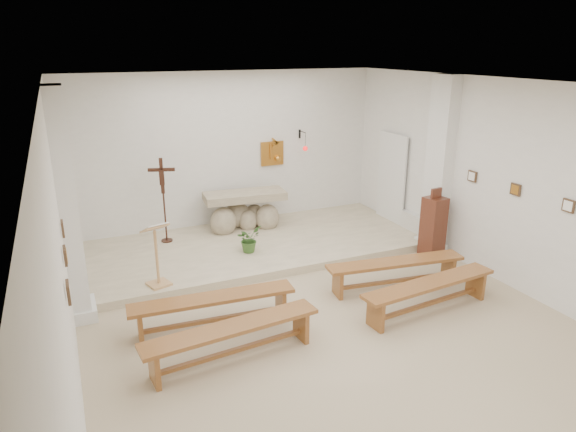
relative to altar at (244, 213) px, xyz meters
name	(u,v)px	position (x,y,z in m)	size (l,w,h in m)	color
ground	(336,331)	(-0.14, -4.40, -0.50)	(7.00, 10.00, 0.00)	tan
wall_left	(63,260)	(-3.63, -4.40, 1.25)	(0.02, 10.00, 3.50)	white
wall_right	(526,191)	(3.35, -4.40, 1.25)	(0.02, 10.00, 3.50)	white
wall_back	(228,153)	(-0.14, 0.59, 1.25)	(7.00, 0.02, 3.50)	white
ceiling	(344,88)	(-0.14, -4.40, 2.99)	(7.00, 10.00, 0.02)	silver
sanctuary_platform	(253,246)	(-0.14, -0.90, -0.42)	(6.98, 3.00, 0.15)	beige
pilaster_left	(68,209)	(-3.51, -2.40, 1.25)	(0.26, 0.55, 3.50)	white
pilaster_right	(439,166)	(3.23, -2.40, 1.25)	(0.26, 0.55, 3.50)	white
gold_wall_relief	(272,153)	(0.91, 0.56, 1.15)	(0.55, 0.04, 0.55)	#C4812E
sanctuary_lamp	(305,146)	(1.61, 0.30, 1.31)	(0.11, 0.36, 0.44)	black
station_frame_left_front	(68,292)	(-3.61, -5.20, 1.22)	(0.03, 0.20, 0.20)	#46301E
station_frame_left_mid	(65,256)	(-3.61, -4.20, 1.22)	(0.03, 0.20, 0.20)	#46301E
station_frame_left_rear	(63,229)	(-3.61, -3.20, 1.22)	(0.03, 0.20, 0.20)	#46301E
station_frame_right_front	(568,206)	(3.33, -5.20, 1.22)	(0.03, 0.20, 0.20)	#46301E
station_frame_right_mid	(515,189)	(3.33, -4.20, 1.22)	(0.03, 0.20, 0.20)	#46301E
station_frame_right_rear	(472,176)	(3.33, -3.20, 1.22)	(0.03, 0.20, 0.20)	#46301E
radiator_left	(75,283)	(-3.57, -1.70, -0.23)	(0.10, 0.85, 0.52)	silver
radiator_right	(414,226)	(3.29, -1.70, -0.23)	(0.10, 0.85, 0.52)	silver
altar	(244,213)	(0.00, 0.00, 0.00)	(1.81, 0.87, 0.91)	#B7AB8B
lectern	(157,254)	(-2.27, -2.12, 0.21)	(0.48, 0.43, 1.13)	tan
crucifix_stand	(163,194)	(-1.74, -0.11, 0.66)	(0.52, 0.23, 1.75)	#3C1E13
potted_plant	(249,239)	(-0.38, -1.32, -0.09)	(0.47, 0.40, 0.52)	#386127
donation_pedestal	(433,227)	(2.96, -2.71, 0.12)	(0.42, 0.42, 1.41)	#522417
bench_left_front	(213,304)	(-1.75, -3.58, -0.11)	(2.46, 0.57, 0.51)	brown
bench_right_front	(395,268)	(1.47, -3.58, -0.11)	(2.46, 0.72, 0.51)	brown
bench_left_second	(232,334)	(-1.75, -4.48, -0.11)	(2.46, 0.61, 0.51)	brown
bench_right_second	(429,289)	(1.47, -4.48, -0.11)	(2.46, 0.61, 0.51)	brown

